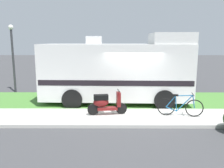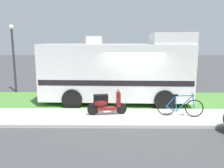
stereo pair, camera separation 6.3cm
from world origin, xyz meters
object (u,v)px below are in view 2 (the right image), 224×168
object	(u,v)px
scooter	(106,103)
bicycle	(180,107)
street_lamp_post	(13,51)
motorhome_rv	(118,70)
pickup_truck_near	(135,70)

from	to	relation	value
scooter	bicycle	world-z (taller)	scooter
scooter	street_lamp_post	world-z (taller)	street_lamp_post
scooter	street_lamp_post	xyz separation A→B (m)	(-5.46, 4.60, 1.80)
motorhome_rv	street_lamp_post	bearing A→B (deg)	158.63
scooter	street_lamp_post	size ratio (longest dim) A/B	0.40
motorhome_rv	bicycle	xyz separation A→B (m)	(2.33, -2.43, -1.09)
motorhome_rv	bicycle	bearing A→B (deg)	-46.29
scooter	street_lamp_post	distance (m)	7.36
scooter	motorhome_rv	bearing A→B (deg)	76.67
pickup_truck_near	bicycle	bearing A→B (deg)	-81.57
motorhome_rv	bicycle	world-z (taller)	motorhome_rv
scooter	street_lamp_post	bearing A→B (deg)	139.88
bicycle	street_lamp_post	xyz separation A→B (m)	(-8.32, 4.78, 1.88)
street_lamp_post	bicycle	bearing A→B (deg)	-29.87
scooter	bicycle	size ratio (longest dim) A/B	0.91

